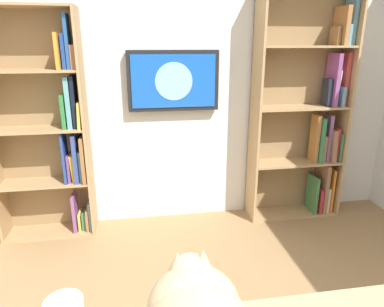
{
  "coord_description": "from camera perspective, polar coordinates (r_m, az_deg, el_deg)",
  "views": [
    {
      "loc": [
        0.35,
        0.98,
        1.68
      ],
      "look_at": [
        0.0,
        -1.14,
        0.99
      ],
      "focal_mm": 32.14,
      "sensor_mm": 36.0,
      "label": 1
    }
  ],
  "objects": [
    {
      "name": "wall_back",
      "position": [
        3.25,
        -3.1,
        11.81
      ],
      "size": [
        4.52,
        0.06,
        2.7
      ],
      "primitive_type": "cube",
      "color": "silver",
      "rests_on": "ground"
    },
    {
      "name": "wall_mounted_tv",
      "position": [
        3.16,
        -3.1,
        11.93
      ],
      "size": [
        0.82,
        0.07,
        0.54
      ],
      "color": "black"
    },
    {
      "name": "bookshelf_left",
      "position": [
        3.53,
        19.04,
        6.08
      ],
      "size": [
        0.91,
        0.28,
        2.22
      ],
      "color": "tan",
      "rests_on": "ground"
    },
    {
      "name": "bookshelf_right",
      "position": [
        3.21,
        -22.39,
        3.5
      ],
      "size": [
        0.8,
        0.28,
        1.97
      ],
      "color": "tan",
      "rests_on": "ground"
    }
  ]
}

